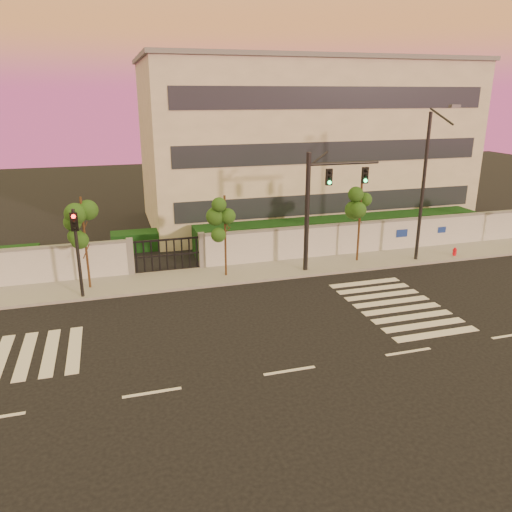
# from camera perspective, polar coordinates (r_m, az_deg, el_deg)

# --- Properties ---
(ground) EXTENTS (120.00, 120.00, 0.00)m
(ground) POSITION_cam_1_polar(r_m,az_deg,el_deg) (18.91, 3.86, -12.97)
(ground) COLOR black
(ground) RESTS_ON ground
(sidewalk) EXTENTS (60.00, 3.00, 0.15)m
(sidewalk) POSITION_cam_1_polar(r_m,az_deg,el_deg) (28.01, -3.56, -2.16)
(sidewalk) COLOR gray
(sidewalk) RESTS_ON ground
(perimeter_wall) EXTENTS (60.00, 0.36, 2.20)m
(perimeter_wall) POSITION_cam_1_polar(r_m,az_deg,el_deg) (29.10, -4.07, 0.68)
(perimeter_wall) COLOR #B8BBC0
(perimeter_wall) RESTS_ON ground
(hedge_row) EXTENTS (41.00, 4.25, 1.80)m
(hedge_row) POSITION_cam_1_polar(r_m,az_deg,el_deg) (31.96, -3.27, 1.81)
(hedge_row) COLOR black
(hedge_row) RESTS_ON ground
(institutional_building) EXTENTS (24.40, 12.40, 12.25)m
(institutional_building) POSITION_cam_1_polar(r_m,az_deg,el_deg) (40.13, 5.33, 12.85)
(institutional_building) COLOR #BBB59E
(institutional_building) RESTS_ON ground
(road_markings) EXTENTS (57.00, 7.62, 0.02)m
(road_markings) POSITION_cam_1_polar(r_m,az_deg,el_deg) (21.67, -3.59, -8.64)
(road_markings) COLOR silver
(road_markings) RESTS_ON ground
(street_tree_c) EXTENTS (1.47, 1.17, 4.92)m
(street_tree_c) POSITION_cam_1_polar(r_m,az_deg,el_deg) (26.42, -19.10, 3.66)
(street_tree_c) COLOR #382314
(street_tree_c) RESTS_ON ground
(street_tree_d) EXTENTS (1.40, 1.11, 4.63)m
(street_tree_d) POSITION_cam_1_polar(r_m,az_deg,el_deg) (26.84, -3.54, 4.37)
(street_tree_d) COLOR #382314
(street_tree_d) RESTS_ON ground
(street_tree_e) EXTENTS (1.58, 1.26, 5.47)m
(street_tree_e) POSITION_cam_1_polar(r_m,az_deg,el_deg) (29.84, 11.94, 6.63)
(street_tree_e) COLOR #382314
(street_tree_e) RESTS_ON ground
(traffic_signal_main) EXTENTS (4.28, 0.40, 6.77)m
(traffic_signal_main) POSITION_cam_1_polar(r_m,az_deg,el_deg) (27.93, 7.55, 6.63)
(traffic_signal_main) COLOR black
(traffic_signal_main) RESTS_ON ground
(traffic_signal_secondary) EXTENTS (0.36, 0.34, 4.58)m
(traffic_signal_secondary) POSITION_cam_1_polar(r_m,az_deg,el_deg) (25.44, -19.81, 1.39)
(traffic_signal_secondary) COLOR black
(traffic_signal_secondary) RESTS_ON ground
(streetlight_east) EXTENTS (0.55, 2.22, 9.21)m
(streetlight_east) POSITION_cam_1_polar(r_m,az_deg,el_deg) (30.66, 18.83, 8.16)
(streetlight_east) COLOR black
(streetlight_east) RESTS_ON ground
(fire_hydrant) EXTENTS (0.26, 0.25, 0.68)m
(fire_hydrant) POSITION_cam_1_polar(r_m,az_deg,el_deg) (33.35, 21.74, 0.36)
(fire_hydrant) COLOR red
(fire_hydrant) RESTS_ON ground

